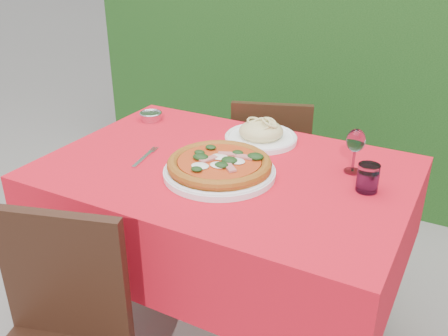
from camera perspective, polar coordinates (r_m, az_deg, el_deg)
The scene contains 10 objects.
ground at distance 2.18m, azimuth 0.17°, elevation -17.89°, with size 60.00×60.00×0.00m, color slate.
hedge at distance 3.09m, azimuth 14.35°, elevation 14.04°, with size 3.20×0.55×1.78m.
dining_table at distance 1.82m, azimuth 0.19°, elevation -4.14°, with size 1.26×0.86×0.75m.
chair_far at distance 2.43m, azimuth 5.34°, elevation 0.29°, with size 0.46×0.46×0.80m.
pizza_plate at distance 1.67m, azimuth -0.52°, elevation 0.17°, with size 0.38×0.38×0.07m.
pasta_plate at distance 1.95m, azimuth 4.25°, elevation 3.88°, with size 0.28×0.28×0.08m.
water_glass at distance 1.63m, azimuth 16.10°, elevation -1.24°, with size 0.07×0.07×0.09m.
wine_glass at distance 1.72m, azimuth 14.82°, elevation 2.85°, with size 0.06×0.06×0.16m.
fork at distance 1.82m, azimuth -9.27°, elevation 1.03°, with size 0.03×0.20×0.01m, color silver.
steel_ramekin at distance 2.19m, azimuth -8.35°, elevation 5.82°, with size 0.09×0.09×0.03m, color silver.
Camera 1 is at (0.74, -1.39, 1.50)m, focal length 40.00 mm.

